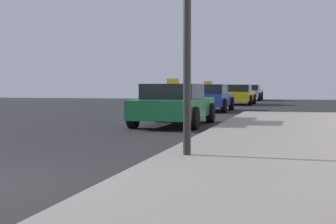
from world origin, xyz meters
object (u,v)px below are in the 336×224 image
at_px(car_blue, 209,98).
at_px(car_silver, 250,92).
at_px(car_green, 174,104).
at_px(car_yellow, 238,94).
at_px(car_black, 251,92).

distance_m(car_blue, car_silver, 17.79).
bearing_deg(car_silver, car_green, -89.72).
relative_size(car_blue, car_silver, 0.98).
bearing_deg(car_yellow, car_blue, -92.67).
xyz_separation_m(car_green, car_black, (-0.59, 32.99, -0.00)).
bearing_deg(car_yellow, car_black, 91.99).
bearing_deg(car_blue, car_black, 90.34).
distance_m(car_green, car_silver, 26.65).
bearing_deg(car_silver, car_blue, -91.04).
bearing_deg(car_green, car_black, 91.03).
height_order(car_blue, car_silver, car_blue).
xyz_separation_m(car_silver, car_black, (-0.47, 6.33, 0.00)).
relative_size(car_green, car_silver, 1.01).
bearing_deg(car_yellow, car_silver, 90.47).
xyz_separation_m(car_blue, car_silver, (0.32, 17.79, -0.00)).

